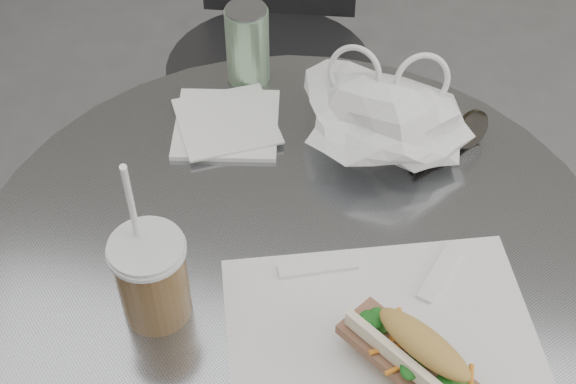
% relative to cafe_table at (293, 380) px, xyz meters
% --- Properties ---
extents(cafe_table, '(0.76, 0.76, 0.74)m').
position_rel_cafe_table_xyz_m(cafe_table, '(0.00, 0.00, 0.00)').
color(cafe_table, slate).
rests_on(cafe_table, ground).
extents(chair_far, '(0.40, 0.42, 0.77)m').
position_rel_cafe_table_xyz_m(chair_far, '(-0.17, 0.70, -0.12)').
color(chair_far, '#2A2A2C').
rests_on(chair_far, ground).
extents(sandwich_paper, '(0.40, 0.39, 0.00)m').
position_rel_cafe_table_xyz_m(sandwich_paper, '(0.12, -0.12, 0.28)').
color(sandwich_paper, white).
rests_on(sandwich_paper, cafe_table).
extents(banh_mi, '(0.22, 0.20, 0.07)m').
position_rel_cafe_table_xyz_m(banh_mi, '(0.15, -0.14, 0.31)').
color(banh_mi, '#B88745').
rests_on(banh_mi, sandwich_paper).
extents(iced_coffee, '(0.08, 0.08, 0.23)m').
position_rel_cafe_table_xyz_m(iced_coffee, '(-0.13, -0.10, 0.33)').
color(iced_coffee, brown).
rests_on(iced_coffee, cafe_table).
extents(sunglasses, '(0.10, 0.10, 0.05)m').
position_rel_cafe_table_xyz_m(sunglasses, '(0.17, 0.21, 0.29)').
color(sunglasses, black).
rests_on(sunglasses, cafe_table).
extents(plastic_bag, '(0.21, 0.16, 0.10)m').
position_rel_cafe_table_xyz_m(plastic_bag, '(0.08, 0.20, 0.33)').
color(plastic_bag, white).
rests_on(plastic_bag, cafe_table).
extents(napkin_stack, '(0.17, 0.17, 0.01)m').
position_rel_cafe_table_xyz_m(napkin_stack, '(-0.13, 0.20, 0.28)').
color(napkin_stack, white).
rests_on(napkin_stack, cafe_table).
extents(drink_can, '(0.06, 0.06, 0.11)m').
position_rel_cafe_table_xyz_m(drink_can, '(-0.12, 0.31, 0.33)').
color(drink_can, '#5D9C5B').
rests_on(drink_can, cafe_table).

